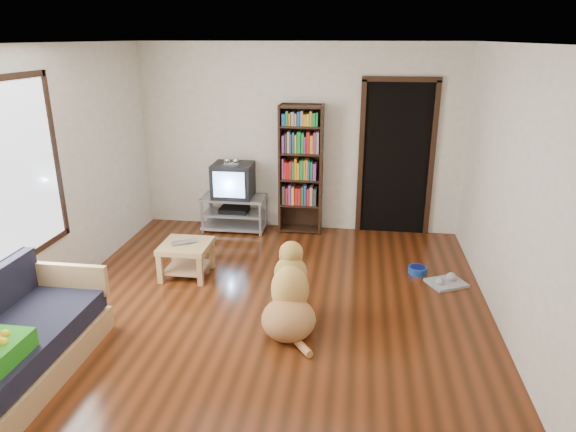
# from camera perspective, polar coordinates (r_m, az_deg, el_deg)

# --- Properties ---
(ground) EXTENTS (5.00, 5.00, 0.00)m
(ground) POSITION_cam_1_polar(r_m,az_deg,el_deg) (5.35, -2.15, -10.46)
(ground) COLOR #5B260F
(ground) RESTS_ON ground
(ceiling) EXTENTS (5.00, 5.00, 0.00)m
(ceiling) POSITION_cam_1_polar(r_m,az_deg,el_deg) (4.64, -2.57, 18.64)
(ceiling) COLOR white
(ceiling) RESTS_ON ground
(wall_back) EXTENTS (4.50, 0.00, 4.50)m
(wall_back) POSITION_cam_1_polar(r_m,az_deg,el_deg) (7.24, 1.21, 8.54)
(wall_back) COLOR silver
(wall_back) RESTS_ON ground
(wall_front) EXTENTS (4.50, 0.00, 4.50)m
(wall_front) POSITION_cam_1_polar(r_m,az_deg,el_deg) (2.61, -12.38, -12.44)
(wall_front) COLOR silver
(wall_front) RESTS_ON ground
(wall_left) EXTENTS (0.00, 5.00, 5.00)m
(wall_left) POSITION_cam_1_polar(r_m,az_deg,el_deg) (5.68, -25.35, 3.64)
(wall_left) COLOR silver
(wall_left) RESTS_ON ground
(wall_right) EXTENTS (0.00, 5.00, 5.00)m
(wall_right) POSITION_cam_1_polar(r_m,az_deg,el_deg) (4.96, 24.16, 1.77)
(wall_right) COLOR silver
(wall_right) RESTS_ON ground
(laptop) EXTENTS (0.34, 0.30, 0.02)m
(laptop) POSITION_cam_1_polar(r_m,az_deg,el_deg) (6.00, -11.42, -3.02)
(laptop) COLOR silver
(laptop) RESTS_ON coffee_table
(dog_bowl) EXTENTS (0.22, 0.22, 0.08)m
(dog_bowl) POSITION_cam_1_polar(r_m,az_deg,el_deg) (6.30, 14.18, -5.84)
(dog_bowl) COLOR navy
(dog_bowl) RESTS_ON ground
(grey_rag) EXTENTS (0.50, 0.47, 0.03)m
(grey_rag) POSITION_cam_1_polar(r_m,az_deg,el_deg) (6.13, 17.19, -7.13)
(grey_rag) COLOR #989898
(grey_rag) RESTS_ON ground
(window) EXTENTS (0.03, 1.46, 1.70)m
(window) POSITION_cam_1_polar(r_m,az_deg,el_deg) (5.23, -28.41, 4.22)
(window) COLOR white
(window) RESTS_ON wall_left
(doorway) EXTENTS (1.03, 0.05, 2.19)m
(doorway) POSITION_cam_1_polar(r_m,az_deg,el_deg) (7.23, 11.94, 6.64)
(doorway) COLOR black
(doorway) RESTS_ON wall_back
(tv_stand) EXTENTS (0.90, 0.45, 0.50)m
(tv_stand) POSITION_cam_1_polar(r_m,az_deg,el_deg) (7.43, -5.99, 0.48)
(tv_stand) COLOR #99999E
(tv_stand) RESTS_ON ground
(crt_tv) EXTENTS (0.55, 0.52, 0.58)m
(crt_tv) POSITION_cam_1_polar(r_m,az_deg,el_deg) (7.31, -6.08, 4.05)
(crt_tv) COLOR black
(crt_tv) RESTS_ON tv_stand
(bookshelf) EXTENTS (0.60, 0.30, 1.80)m
(bookshelf) POSITION_cam_1_polar(r_m,az_deg,el_deg) (7.15, 1.44, 5.93)
(bookshelf) COLOR black
(bookshelf) RESTS_ON ground
(sofa) EXTENTS (0.80, 1.80, 0.80)m
(sofa) POSITION_cam_1_polar(r_m,az_deg,el_deg) (4.82, -28.58, -13.07)
(sofa) COLOR tan
(sofa) RESTS_ON ground
(coffee_table) EXTENTS (0.55, 0.55, 0.40)m
(coffee_table) POSITION_cam_1_polar(r_m,az_deg,el_deg) (6.08, -11.25, -4.06)
(coffee_table) COLOR tan
(coffee_table) RESTS_ON ground
(dog) EXTENTS (0.55, 0.98, 0.82)m
(dog) POSITION_cam_1_polar(r_m,az_deg,el_deg) (4.94, 0.19, -9.14)
(dog) COLOR #B68446
(dog) RESTS_ON ground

